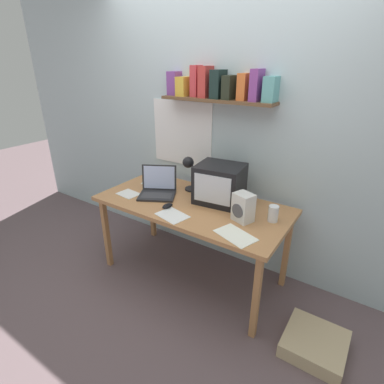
% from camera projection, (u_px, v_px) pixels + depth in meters
% --- Properties ---
extents(ground_plane, '(12.00, 12.00, 0.00)m').
position_uv_depth(ground_plane, '(192.00, 274.00, 2.83)').
color(ground_plane, '#645155').
extents(back_wall, '(5.60, 0.24, 2.60)m').
position_uv_depth(back_wall, '(222.00, 126.00, 2.68)').
color(back_wall, silver).
rests_on(back_wall, ground_plane).
extents(corner_desk, '(1.63, 0.78, 0.75)m').
position_uv_depth(corner_desk, '(192.00, 209.00, 2.56)').
color(corner_desk, '#B97E4C').
rests_on(corner_desk, ground_plane).
extents(crt_monitor, '(0.41, 0.37, 0.32)m').
position_uv_depth(crt_monitor, '(220.00, 184.00, 2.50)').
color(crt_monitor, black).
rests_on(crt_monitor, corner_desk).
extents(laptop, '(0.40, 0.38, 0.25)m').
position_uv_depth(laptop, '(158.00, 188.00, 2.67)').
color(laptop, '#232326').
rests_on(laptop, corner_desk).
extents(desk_lamp, '(0.14, 0.18, 0.33)m').
position_uv_depth(desk_lamp, '(189.00, 169.00, 2.67)').
color(desk_lamp, black).
rests_on(desk_lamp, corner_desk).
extents(juice_glass, '(0.08, 0.08, 0.12)m').
position_uv_depth(juice_glass, '(273.00, 214.00, 2.22)').
color(juice_glass, white).
rests_on(juice_glass, corner_desk).
extents(space_heater, '(0.17, 0.16, 0.22)m').
position_uv_depth(space_heater, '(243.00, 207.00, 2.21)').
color(space_heater, silver).
rests_on(space_heater, corner_desk).
extents(computer_mouse, '(0.07, 0.11, 0.03)m').
position_uv_depth(computer_mouse, '(167.00, 206.00, 2.44)').
color(computer_mouse, black).
rests_on(computer_mouse, corner_desk).
extents(printed_handout, '(0.29, 0.22, 0.00)m').
position_uv_depth(printed_handout, '(156.00, 182.00, 2.95)').
color(printed_handout, white).
rests_on(printed_handout, corner_desk).
extents(open_notebook, '(0.32, 0.26, 0.00)m').
position_uv_depth(open_notebook, '(235.00, 235.00, 2.06)').
color(open_notebook, white).
rests_on(open_notebook, corner_desk).
extents(loose_paper_near_laptop, '(0.27, 0.22, 0.00)m').
position_uv_depth(loose_paper_near_laptop, '(173.00, 215.00, 2.32)').
color(loose_paper_near_laptop, white).
rests_on(loose_paper_near_laptop, corner_desk).
extents(loose_paper_near_monitor, '(0.21, 0.17, 0.00)m').
position_uv_depth(loose_paper_near_monitor, '(128.00, 194.00, 2.70)').
color(loose_paper_near_monitor, white).
rests_on(loose_paper_near_monitor, corner_desk).
extents(floor_cushion, '(0.40, 0.40, 0.11)m').
position_uv_depth(floor_cushion, '(315.00, 344.00, 2.07)').
color(floor_cushion, tan).
rests_on(floor_cushion, ground_plane).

